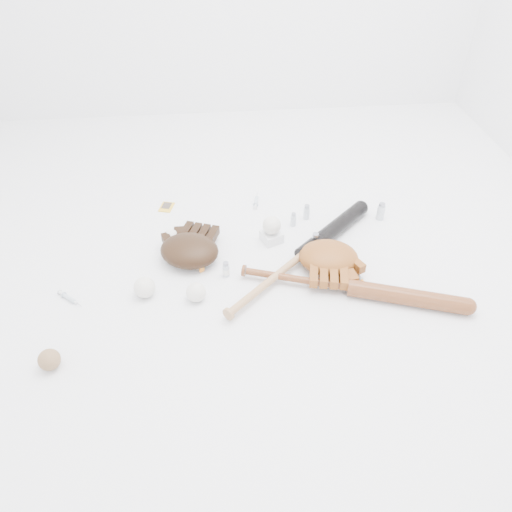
{
  "coord_description": "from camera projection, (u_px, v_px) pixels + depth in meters",
  "views": [
    {
      "loc": [
        -0.13,
        -1.54,
        1.34
      ],
      "look_at": [
        0.02,
        -0.02,
        0.06
      ],
      "focal_mm": 35.0,
      "sensor_mm": 36.0,
      "label": 1
    }
  ],
  "objects": [
    {
      "name": "syringe_0",
      "position": [
        69.0,
        298.0,
        1.89
      ],
      "size": [
        0.12,
        0.11,
        0.02
      ],
      "primitive_type": null,
      "rotation": [
        0.0,
        0.0,
        -0.72
      ],
      "color": "#ADBCC6",
      "rests_on": "ground"
    },
    {
      "name": "vial_0",
      "position": [
        293.0,
        219.0,
        2.23
      ],
      "size": [
        0.02,
        0.02,
        0.07
      ],
      "primitive_type": "cylinder",
      "color": "silver",
      "rests_on": "ground"
    },
    {
      "name": "baseball_upper",
      "position": [
        171.0,
        238.0,
        2.13
      ],
      "size": [
        0.07,
        0.07,
        0.07
      ],
      "primitive_type": "sphere",
      "color": "white",
      "rests_on": "ground"
    },
    {
      "name": "syringe_1",
      "position": [
        193.0,
        261.0,
        2.05
      ],
      "size": [
        0.12,
        0.16,
        0.02
      ],
      "primitive_type": null,
      "rotation": [
        0.0,
        0.0,
        2.14
      ],
      "color": "#ADBCC6",
      "rests_on": "ground"
    },
    {
      "name": "vial_4",
      "position": [
        226.0,
        269.0,
        1.97
      ],
      "size": [
        0.03,
        0.03,
        0.07
      ],
      "primitive_type": "cylinder",
      "color": "silver",
      "rests_on": "ground"
    },
    {
      "name": "glove_dark",
      "position": [
        189.0,
        250.0,
        2.04
      ],
      "size": [
        0.37,
        0.37,
        0.1
      ],
      "primitive_type": null,
      "rotation": [
        0.0,
        0.0,
        -0.36
      ],
      "color": "black",
      "rests_on": "ground"
    },
    {
      "name": "baseball_left",
      "position": [
        145.0,
        287.0,
        1.88
      ],
      "size": [
        0.08,
        0.08,
        0.08
      ],
      "primitive_type": "sphere",
      "color": "white",
      "rests_on": "ground"
    },
    {
      "name": "syringe_2",
      "position": [
        256.0,
        201.0,
        2.39
      ],
      "size": [
        0.05,
        0.15,
        0.02
      ],
      "primitive_type": null,
      "rotation": [
        0.0,
        0.0,
        1.39
      ],
      "color": "#ADBCC6",
      "rests_on": "ground"
    },
    {
      "name": "baseball_mid",
      "position": [
        196.0,
        292.0,
        1.87
      ],
      "size": [
        0.08,
        0.08,
        0.08
      ],
      "primitive_type": "sphere",
      "color": "white",
      "rests_on": "ground"
    },
    {
      "name": "pedestal",
      "position": [
        271.0,
        237.0,
        2.15
      ],
      "size": [
        0.1,
        0.1,
        0.04
      ],
      "primitive_type": "cube",
      "rotation": [
        0.0,
        0.0,
        0.42
      ],
      "color": "white",
      "rests_on": "ground"
    },
    {
      "name": "trading_card",
      "position": [
        167.0,
        207.0,
        2.36
      ],
      "size": [
        0.08,
        0.09,
        0.0
      ],
      "primitive_type": "cube",
      "rotation": [
        0.0,
        0.0,
        -0.27
      ],
      "color": "gold",
      "rests_on": "ground"
    },
    {
      "name": "vial_1",
      "position": [
        307.0,
        212.0,
        2.27
      ],
      "size": [
        0.03,
        0.03,
        0.07
      ],
      "primitive_type": "cylinder",
      "color": "silver",
      "rests_on": "ground"
    },
    {
      "name": "baseball_aged",
      "position": [
        49.0,
        360.0,
        1.63
      ],
      "size": [
        0.07,
        0.07,
        0.07
      ],
      "primitive_type": "sphere",
      "color": "olive",
      "rests_on": "ground"
    },
    {
      "name": "bat_wood",
      "position": [
        351.0,
        288.0,
        1.89
      ],
      "size": [
        0.87,
        0.36,
        0.07
      ],
      "primitive_type": null,
      "rotation": [
        0.0,
        0.0,
        -0.33
      ],
      "color": "brown",
      "rests_on": "ground"
    },
    {
      "name": "syringe_3",
      "position": [
        357.0,
        275.0,
        1.99
      ],
      "size": [
        0.07,
        0.16,
        0.02
      ],
      "primitive_type": null,
      "rotation": [
        0.0,
        0.0,
        -1.26
      ],
      "color": "#ADBCC6",
      "rests_on": "ground"
    },
    {
      "name": "glove_tan",
      "position": [
        329.0,
        257.0,
        2.0
      ],
      "size": [
        0.34,
        0.34,
        0.1
      ],
      "primitive_type": null,
      "rotation": [
        0.0,
        0.0,
        2.94
      ],
      "color": "brown",
      "rests_on": "ground"
    },
    {
      "name": "baseball_on_pedestal",
      "position": [
        272.0,
        225.0,
        2.11
      ],
      "size": [
        0.08,
        0.08,
        0.08
      ],
      "primitive_type": "sphere",
      "color": "white",
      "rests_on": "pedestal"
    },
    {
      "name": "bat_dark",
      "position": [
        302.0,
        255.0,
        2.04
      ],
      "size": [
        0.73,
        0.7,
        0.07
      ],
      "primitive_type": null,
      "rotation": [
        0.0,
        0.0,
        0.76
      ],
      "color": "black",
      "rests_on": "ground"
    },
    {
      "name": "vial_3",
      "position": [
        381.0,
        211.0,
        2.27
      ],
      "size": [
        0.04,
        0.04,
        0.08
      ],
      "primitive_type": "cylinder",
      "color": "silver",
      "rests_on": "ground"
    },
    {
      "name": "vial_2",
      "position": [
        315.0,
        242.0,
        2.09
      ],
      "size": [
        0.03,
        0.03,
        0.08
      ],
      "primitive_type": "cylinder",
      "color": "silver",
      "rests_on": "ground"
    }
  ]
}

